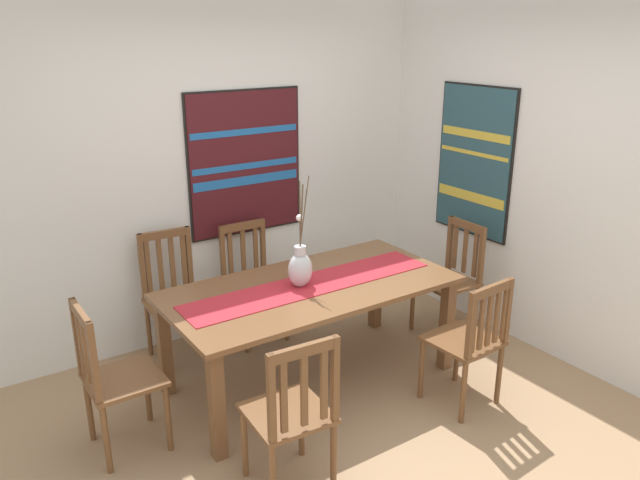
% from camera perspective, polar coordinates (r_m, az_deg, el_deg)
% --- Properties ---
extents(ground_plane, '(6.40, 6.40, 0.03)m').
position_cam_1_polar(ground_plane, '(4.11, 3.76, -17.16)').
color(ground_plane, '#A37F5B').
extents(wall_back, '(6.40, 0.12, 2.70)m').
position_cam_1_polar(wall_back, '(5.03, -9.01, 6.62)').
color(wall_back, silver).
rests_on(wall_back, ground_plane).
extents(wall_side, '(0.12, 6.40, 2.70)m').
position_cam_1_polar(wall_side, '(4.83, 21.98, 4.95)').
color(wall_side, silver).
rests_on(wall_side, ground_plane).
extents(dining_table, '(1.99, 0.98, 0.74)m').
position_cam_1_polar(dining_table, '(4.29, -0.87, -5.29)').
color(dining_table, brown).
rests_on(dining_table, ground_plane).
extents(table_runner, '(1.83, 0.36, 0.01)m').
position_cam_1_polar(table_runner, '(4.26, -0.88, -4.10)').
color(table_runner, '#B7232D').
rests_on(table_runner, dining_table).
extents(centerpiece_vase, '(0.19, 0.19, 0.76)m').
position_cam_1_polar(centerpiece_vase, '(4.19, -1.80, -2.47)').
color(centerpiece_vase, silver).
rests_on(centerpiece_vase, dining_table).
extents(chair_0, '(0.43, 0.43, 0.93)m').
position_cam_1_polar(chair_0, '(5.16, 11.89, -3.34)').
color(chair_0, brown).
rests_on(chair_0, ground_plane).
extents(chair_1, '(0.45, 0.45, 0.91)m').
position_cam_1_polar(chair_1, '(4.20, 13.59, -8.81)').
color(chair_1, brown).
rests_on(chair_1, ground_plane).
extents(chair_2, '(0.42, 0.42, 0.95)m').
position_cam_1_polar(chair_2, '(3.87, -18.34, -11.79)').
color(chair_2, brown).
rests_on(chair_2, ground_plane).
extents(chair_3, '(0.45, 0.45, 0.95)m').
position_cam_1_polar(chair_3, '(3.39, -2.56, -15.51)').
color(chair_3, brown).
rests_on(chair_3, ground_plane).
extents(chair_4, '(0.42, 0.42, 0.93)m').
position_cam_1_polar(chair_4, '(5.02, -6.25, -3.66)').
color(chair_4, brown).
rests_on(chair_4, ground_plane).
extents(chair_5, '(0.45, 0.45, 0.98)m').
position_cam_1_polar(chair_5, '(4.79, -13.24, -4.96)').
color(chair_5, brown).
rests_on(chair_5, ground_plane).
extents(painting_on_back_wall, '(0.99, 0.05, 1.15)m').
position_cam_1_polar(painting_on_back_wall, '(5.04, -6.85, 7.02)').
color(painting_on_back_wall, black).
extents(painting_on_side_wall, '(0.05, 0.77, 1.23)m').
position_cam_1_polar(painting_on_side_wall, '(5.29, 13.97, 6.98)').
color(painting_on_side_wall, black).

